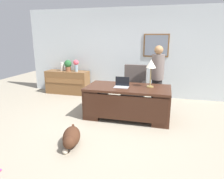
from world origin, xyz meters
TOP-DOWN VIEW (x-y plane):
  - ground_plane at (0.00, 0.00)m, footprint 12.00×12.00m
  - back_wall at (0.01, 2.60)m, footprint 7.00×0.16m
  - desk at (0.20, 0.66)m, footprint 1.90×0.96m
  - credenza at (-2.11, 2.25)m, footprint 1.41×0.50m
  - armchair at (0.20, 1.63)m, footprint 0.60×0.59m
  - person_standing at (0.81, 1.46)m, footprint 0.32×0.32m
  - dog_lying at (-0.50, -0.85)m, footprint 0.46×0.72m
  - laptop at (0.07, 0.64)m, footprint 0.32×0.22m
  - desk_lamp at (0.69, 0.79)m, footprint 0.22×0.22m
  - vase_with_flowers at (-1.78, 2.25)m, footprint 0.17×0.17m
  - vase_empty at (-2.29, 2.25)m, footprint 0.12×0.12m
  - potted_plant at (-2.07, 2.25)m, footprint 0.24×0.24m
  - dog_toy_ball at (-0.48, -1.12)m, footprint 0.09×0.09m

SIDE VIEW (x-z plane):
  - ground_plane at x=0.00m, z-range 0.00..0.00m
  - dog_toy_ball at x=-0.48m, z-range 0.00..0.09m
  - dog_lying at x=-0.50m, z-range 0.01..0.31m
  - credenza at x=-2.11m, z-range 0.00..0.75m
  - desk at x=0.20m, z-range 0.04..0.77m
  - armchair at x=0.20m, z-range -0.06..1.04m
  - laptop at x=0.07m, z-range 0.68..0.90m
  - person_standing at x=0.81m, z-range 0.02..1.66m
  - vase_empty at x=-2.29m, z-range 0.75..1.03m
  - potted_plant at x=-2.07m, z-range 0.77..1.13m
  - vase_with_flowers at x=-1.78m, z-range 0.79..1.16m
  - desk_lamp at x=0.69m, z-range 0.91..1.53m
  - back_wall at x=0.01m, z-range 0.00..2.70m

